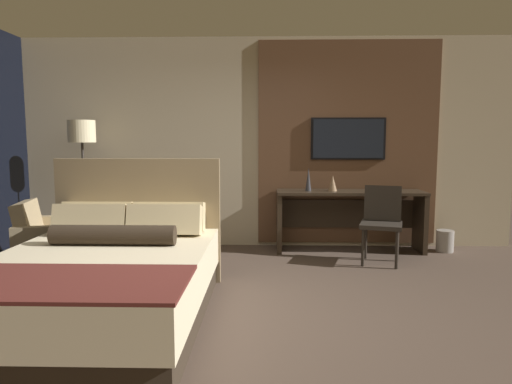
% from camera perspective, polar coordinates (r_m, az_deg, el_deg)
% --- Properties ---
extents(ground_plane, '(16.00, 16.00, 0.00)m').
position_cam_1_polar(ground_plane, '(3.90, -3.27, -15.26)').
color(ground_plane, '#4C3D33').
extents(wall_back_tv_panel, '(7.20, 0.09, 2.80)m').
position_cam_1_polar(wall_back_tv_panel, '(6.21, 0.40, 6.10)').
color(wall_back_tv_panel, '#BCAD8E').
rests_on(wall_back_tv_panel, ground_plane).
extents(bed, '(1.66, 2.24, 1.26)m').
position_cam_1_polar(bed, '(3.93, -18.35, -10.13)').
color(bed, '#33281E').
rests_on(bed, ground_plane).
extents(desk, '(1.89, 0.51, 0.79)m').
position_cam_1_polar(desk, '(6.09, 11.57, -2.19)').
color(desk, '#2D2319').
rests_on(desk, ground_plane).
extents(tv, '(0.99, 0.04, 0.56)m').
position_cam_1_polar(tv, '(6.22, 11.44, 6.55)').
color(tv, black).
extents(desk_chair, '(0.57, 0.57, 0.91)m').
position_cam_1_polar(desk_chair, '(5.59, 15.45, -3.00)').
color(desk_chair, '#28231E').
rests_on(desk_chair, ground_plane).
extents(armchair_by_window, '(0.91, 0.94, 0.78)m').
position_cam_1_polar(armchair_by_window, '(5.65, -23.83, -6.13)').
color(armchair_by_window, '#998460').
rests_on(armchair_by_window, ground_plane).
extents(floor_lamp, '(0.34, 0.34, 1.70)m').
position_cam_1_polar(floor_lamp, '(6.23, -20.91, 5.87)').
color(floor_lamp, '#282623').
rests_on(floor_lamp, ground_plane).
extents(vase_tall, '(0.08, 0.08, 0.30)m').
position_cam_1_polar(vase_tall, '(5.91, 6.56, 1.58)').
color(vase_tall, '#333338').
rests_on(vase_tall, desk).
extents(vase_short, '(0.12, 0.12, 0.20)m').
position_cam_1_polar(vase_short, '(5.97, 9.55, 1.10)').
color(vase_short, '#846647').
rests_on(vase_short, desk).
extents(waste_bin, '(0.22, 0.22, 0.28)m').
position_cam_1_polar(waste_bin, '(6.45, 22.54, -5.67)').
color(waste_bin, gray).
rests_on(waste_bin, ground_plane).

